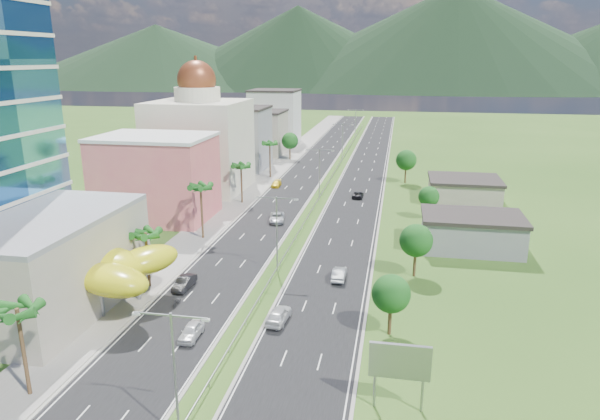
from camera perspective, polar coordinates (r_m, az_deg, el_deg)
The scene contains 38 objects.
ground at distance 67.30m, azimuth -4.36°, elevation -9.79°, with size 500.00×500.00×0.00m, color #2D5119.
road_left at distance 153.15m, azimuth 1.50°, elevation 4.97°, with size 11.00×260.00×0.04m, color black.
road_right at distance 151.57m, azimuth 7.12°, elevation 4.74°, with size 11.00×260.00×0.04m, color black.
sidewalk_left at distance 154.88m, azimuth -1.99°, elevation 5.10°, with size 7.00×260.00×0.12m, color gray.
median_guardrail at distance 134.53m, azimuth 3.45°, elevation 3.66°, with size 0.10×216.06×0.76m.
streetlight_median_a at distance 43.36m, azimuth -13.28°, elevation -15.67°, with size 6.04×0.25×11.00m.
streetlight_median_b at distance 73.83m, azimuth -2.50°, elevation -1.75°, with size 6.04×0.25×11.00m.
streetlight_median_c at distance 111.94m, azimuth 2.09°, elevation 4.38°, with size 6.04×0.25×11.00m.
streetlight_median_d at distance 155.95m, azimuth 4.55°, elevation 7.63°, with size 6.04×0.25×11.00m.
streetlight_median_e at distance 200.40m, azimuth 5.94°, elevation 9.44°, with size 6.04×0.25×11.00m.
lime_canopy at distance 69.63m, azimuth -21.53°, elevation -5.55°, with size 18.00×15.00×7.40m.
pink_shophouse at distance 102.92m, azimuth -15.08°, elevation 3.24°, with size 20.00×15.00×15.00m, color #DA5964.
domed_building at distance 123.02m, azimuth -10.65°, elevation 7.35°, with size 20.00×20.00×28.70m.
midrise_grey at distance 146.55m, azimuth -6.72°, elevation 7.53°, with size 16.00×15.00×16.00m, color gray.
midrise_beige at distance 167.69m, azimuth -4.49°, elevation 8.13°, with size 16.00×15.00×13.00m, color #9E9782.
midrise_white at distance 189.54m, azimuth -2.71°, elevation 9.82°, with size 16.00×15.00×18.00m, color silver.
billboard at distance 47.48m, azimuth 10.60°, elevation -15.78°, with size 5.20×0.35×6.20m.
shed_near at distance 88.48m, azimuth 17.82°, elevation -2.39°, with size 15.00×10.00×5.00m, color gray.
shed_far at distance 117.51m, azimuth 17.07°, elevation 1.96°, with size 14.00×12.00×4.40m, color #9E9782.
palm_tree_a at distance 52.63m, azimuth -27.92°, elevation -9.74°, with size 3.60×3.60×9.10m.
palm_tree_b at distance 71.69m, azimuth -16.14°, elevation -2.67°, with size 3.60×3.60×8.10m.
palm_tree_c at distance 88.87m, azimuth -10.56°, elevation 2.22°, with size 3.60×3.60×9.60m.
palm_tree_d at distance 110.32m, azimuth -6.31°, elevation 4.54°, with size 3.60×3.60×8.60m.
palm_tree_e at distance 133.93m, azimuth -3.25°, elevation 6.96°, with size 3.60×3.60×9.40m.
leafy_tree_lfar at distance 158.46m, azimuth -1.08°, elevation 7.38°, with size 4.90×4.90×8.05m.
leafy_tree_ra at distance 58.81m, azimuth 9.69°, elevation -8.81°, with size 4.20×4.20×6.90m.
leafy_tree_rb at distance 74.54m, azimuth 12.28°, elevation -3.21°, with size 4.55×4.55×7.47m.
leafy_tree_rc at distance 101.76m, azimuth 13.58°, elevation 1.39°, with size 3.85×3.85×6.33m.
leafy_tree_rd at distance 130.67m, azimuth 11.26°, elevation 5.24°, with size 4.90×4.90×8.05m.
mountain_ridge at distance 511.24m, azimuth 15.78°, elevation 12.10°, with size 860.00×140.00×90.00m, color black, non-canonical shape.
car_white_near_left at distance 60.17m, azimuth -11.53°, elevation -12.54°, with size 1.80×4.48×1.53m, color silver.
car_dark_left at distance 72.12m, azimuth -12.23°, elevation -7.58°, with size 1.67×4.80×1.58m, color black.
car_silver_mid_left at distance 98.45m, azimuth -2.48°, elevation -0.80°, with size 2.63×5.70×1.58m, color #AAACB2.
car_yellow_far_left at distance 125.42m, azimuth -2.54°, elevation 2.81°, with size 1.87×4.61×1.34m, color yellow.
car_white_near_right at distance 62.19m, azimuth -2.30°, elevation -11.11°, with size 2.03×5.06×1.72m, color silver.
car_silver_right at distance 73.46m, azimuth 4.20°, elevation -6.80°, with size 1.67×4.79×1.58m, color #9C9FA3.
car_dark_far_right at distance 116.08m, azimuth 6.20°, elevation 1.64°, with size 2.14×4.63×1.29m, color black.
motorcycle at distance 67.69m, azimuth -13.00°, elevation -9.40°, with size 0.59×1.95×1.25m, color black.
Camera 1 is at (15.96, -58.50, 29.18)m, focal length 32.00 mm.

